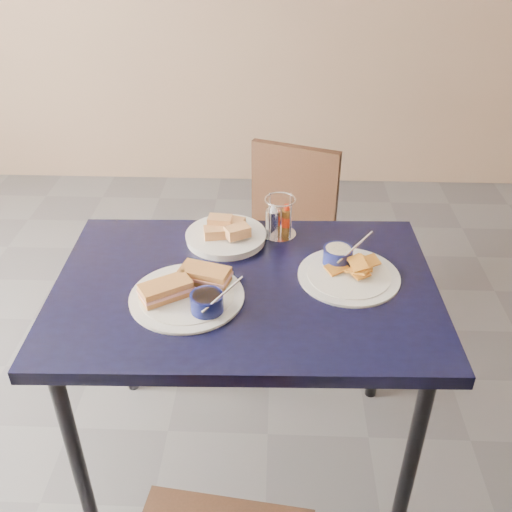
{
  "coord_description": "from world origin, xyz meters",
  "views": [
    {
      "loc": [
        0.01,
        -1.1,
        1.73
      ],
      "look_at": [
        -0.04,
        0.28,
        0.82
      ],
      "focal_mm": 40.0,
      "sensor_mm": 36.0,
      "label": 1
    }
  ],
  "objects_px": {
    "condiment_caddy": "(278,220)",
    "plantain_plate": "(346,269)",
    "chair_far": "(280,228)",
    "sandwich_plate": "(190,291)",
    "bread_basket": "(226,234)",
    "dining_table": "(245,303)"
  },
  "relations": [
    {
      "from": "chair_far",
      "to": "dining_table",
      "type": "bearing_deg",
      "value": -97.53
    },
    {
      "from": "dining_table",
      "to": "condiment_caddy",
      "type": "bearing_deg",
      "value": 71.56
    },
    {
      "from": "condiment_caddy",
      "to": "plantain_plate",
      "type": "bearing_deg",
      "value": -46.7
    },
    {
      "from": "dining_table",
      "to": "condiment_caddy",
      "type": "height_order",
      "value": "condiment_caddy"
    },
    {
      "from": "condiment_caddy",
      "to": "sandwich_plate",
      "type": "bearing_deg",
      "value": -124.53
    },
    {
      "from": "sandwich_plate",
      "to": "condiment_caddy",
      "type": "relative_size",
      "value": 2.4
    },
    {
      "from": "plantain_plate",
      "to": "bread_basket",
      "type": "bearing_deg",
      "value": 154.77
    },
    {
      "from": "condiment_caddy",
      "to": "bread_basket",
      "type": "bearing_deg",
      "value": -166.32
    },
    {
      "from": "dining_table",
      "to": "bread_basket",
      "type": "xyz_separation_m",
      "value": [
        -0.07,
        0.24,
        0.09
      ]
    },
    {
      "from": "chair_far",
      "to": "plantain_plate",
      "type": "relative_size",
      "value": 2.71
    },
    {
      "from": "dining_table",
      "to": "sandwich_plate",
      "type": "distance_m",
      "value": 0.19
    },
    {
      "from": "plantain_plate",
      "to": "condiment_caddy",
      "type": "distance_m",
      "value": 0.3
    },
    {
      "from": "bread_basket",
      "to": "sandwich_plate",
      "type": "bearing_deg",
      "value": -103.53
    },
    {
      "from": "plantain_plate",
      "to": "condiment_caddy",
      "type": "bearing_deg",
      "value": 133.3
    },
    {
      "from": "bread_basket",
      "to": "dining_table",
      "type": "bearing_deg",
      "value": -72.57
    },
    {
      "from": "chair_far",
      "to": "bread_basket",
      "type": "relative_size",
      "value": 3.17
    },
    {
      "from": "chair_far",
      "to": "condiment_caddy",
      "type": "bearing_deg",
      "value": -91.41
    },
    {
      "from": "dining_table",
      "to": "sandwich_plate",
      "type": "xyz_separation_m",
      "value": [
        -0.15,
        -0.07,
        0.1
      ]
    },
    {
      "from": "sandwich_plate",
      "to": "plantain_plate",
      "type": "height_order",
      "value": "same"
    },
    {
      "from": "sandwich_plate",
      "to": "condiment_caddy",
      "type": "distance_m",
      "value": 0.43
    },
    {
      "from": "chair_far",
      "to": "sandwich_plate",
      "type": "relative_size",
      "value": 2.5
    },
    {
      "from": "chair_far",
      "to": "sandwich_plate",
      "type": "distance_m",
      "value": 0.96
    }
  ]
}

